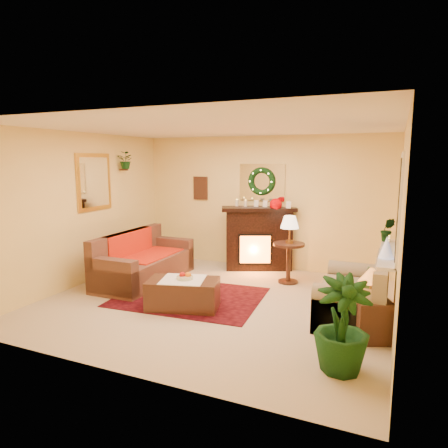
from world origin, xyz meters
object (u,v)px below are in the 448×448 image
at_px(sofa, 145,257).
at_px(fireplace, 259,242).
at_px(side_table_round, 288,265).
at_px(end_table_square, 372,318).
at_px(loveseat, 353,289).
at_px(coffee_table, 183,294).

xyz_separation_m(sofa, fireplace, (1.59, 1.56, 0.12)).
distance_m(sofa, side_table_round, 2.53).
relative_size(fireplace, end_table_square, 2.55).
distance_m(loveseat, end_table_square, 0.67).
xyz_separation_m(sofa, end_table_square, (3.84, -0.90, -0.16)).
xyz_separation_m(sofa, loveseat, (3.57, -0.31, -0.01)).
bearing_deg(end_table_square, sofa, 166.82).
xyz_separation_m(loveseat, side_table_round, (-1.21, 1.22, -0.10)).
bearing_deg(coffee_table, fireplace, 66.88).
height_order(sofa, coffee_table, sofa).
bearing_deg(end_table_square, coffee_table, 179.89).
bearing_deg(loveseat, sofa, 175.28).
xyz_separation_m(sofa, coffee_table, (1.27, -0.89, -0.22)).
bearing_deg(sofa, loveseat, -5.14).
xyz_separation_m(sofa, side_table_round, (2.36, 0.92, -0.11)).
height_order(side_table_round, coffee_table, side_table_round).
distance_m(fireplace, coffee_table, 2.50).
bearing_deg(sofa, side_table_round, 21.03).
distance_m(loveseat, side_table_round, 1.72).
relative_size(sofa, fireplace, 1.59).
xyz_separation_m(side_table_round, end_table_square, (1.48, -1.82, -0.05)).
bearing_deg(fireplace, loveseat, -66.88).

